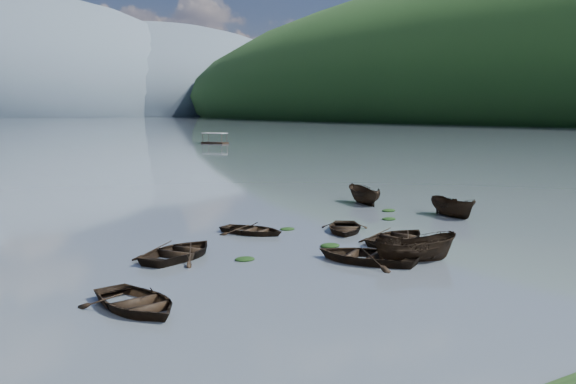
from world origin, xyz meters
TOP-DOWN VIEW (x-y plane):
  - ground_plane at (0.00, 0.00)m, footprint 2400.00×2400.00m
  - haze_mtn_c at (140.00, 900.00)m, footprint 520.00×520.00m
  - haze_mtn_d at (320.00, 900.00)m, footprint 520.00×520.00m
  - rowboat_0 at (-13.46, 0.80)m, footprint 3.72×4.78m
  - rowboat_1 at (-9.00, 7.37)m, footprint 5.70×5.24m
  - rowboat_2 at (-0.29, 0.75)m, footprint 4.23×2.75m
  - rowboat_3 at (-2.14, 1.98)m, footprint 5.33×5.80m
  - rowboat_4 at (2.10, 4.52)m, footprint 5.09×4.23m
  - rowboat_5 at (10.67, 8.68)m, footprint 2.03×4.16m
  - rowboat_6 at (-3.24, 10.68)m, footprint 4.21×4.68m
  - rowboat_7 at (1.48, 8.32)m, footprint 4.69×4.90m
  - rowboat_8 at (9.43, 16.31)m, footprint 2.40×4.25m
  - weed_clump_0 at (-6.70, 5.26)m, footprint 0.96×0.79m
  - weed_clump_1 at (-1.62, 5.51)m, footprint 1.06×0.85m
  - weed_clump_2 at (-0.67, 2.62)m, footprint 1.29×1.03m
  - weed_clump_3 at (6.37, 10.06)m, footprint 0.93×0.79m
  - weed_clump_4 at (3.33, 5.90)m, footprint 1.19×0.94m
  - weed_clump_5 at (-8.95, 6.95)m, footprint 0.93×0.75m
  - weed_clump_6 at (-0.92, 10.65)m, footprint 0.89×0.75m
  - weed_clump_7 at (8.65, 12.65)m, footprint 1.01×0.81m
  - pontoon_right at (38.79, 100.82)m, footprint 4.61×6.05m

SIDE VIEW (x-z plane):
  - ground_plane at x=0.00m, z-range 0.00..0.00m
  - haze_mtn_c at x=140.00m, z-range -130.00..130.00m
  - haze_mtn_d at x=320.00m, z-range -110.00..110.00m
  - rowboat_0 at x=-13.46m, z-range -0.45..0.45m
  - rowboat_1 at x=-9.00m, z-range -0.48..0.48m
  - rowboat_2 at x=-0.29m, z-range -0.76..0.76m
  - rowboat_3 at x=-2.14m, z-range -0.49..0.49m
  - rowboat_4 at x=2.10m, z-range -0.46..0.46m
  - rowboat_5 at x=10.67m, z-range -0.77..0.77m
  - rowboat_6 at x=-3.24m, z-range -0.40..0.40m
  - rowboat_7 at x=1.48m, z-range -0.41..0.41m
  - rowboat_8 at x=9.43m, z-range -0.77..0.77m
  - weed_clump_0 at x=-6.70m, z-range -0.10..0.10m
  - weed_clump_1 at x=-1.62m, z-range -0.12..0.12m
  - weed_clump_2 at x=-0.67m, z-range -0.14..0.14m
  - weed_clump_3 at x=6.37m, z-range -0.10..0.10m
  - weed_clump_4 at x=3.33m, z-range -0.12..0.12m
  - weed_clump_5 at x=-8.95m, z-range -0.10..0.10m
  - weed_clump_6 at x=-0.92m, z-range -0.09..0.09m
  - weed_clump_7 at x=8.65m, z-range -0.11..0.11m
  - pontoon_right at x=38.79m, z-range -1.07..1.07m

